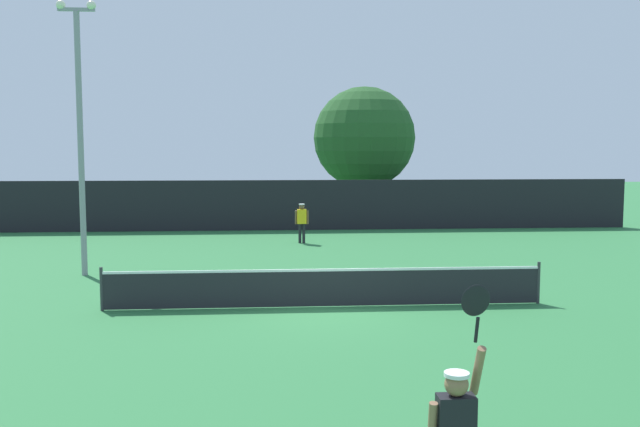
% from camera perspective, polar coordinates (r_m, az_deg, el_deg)
% --- Properties ---
extents(ground_plane, '(120.00, 120.00, 0.00)m').
position_cam_1_polar(ground_plane, '(17.41, 0.41, -7.69)').
color(ground_plane, '#2D723D').
extents(tennis_net, '(10.98, 0.08, 1.07)m').
position_cam_1_polar(tennis_net, '(17.30, 0.42, -6.04)').
color(tennis_net, '#232328').
rests_on(tennis_net, ground).
extents(perimeter_fence, '(32.34, 0.12, 2.40)m').
position_cam_1_polar(perimeter_fence, '(33.21, -1.81, 0.70)').
color(perimeter_fence, black).
rests_on(perimeter_fence, ground).
extents(player_receiving, '(0.57, 0.24, 1.64)m').
position_cam_1_polar(player_receiving, '(28.65, -1.51, -0.47)').
color(player_receiving, yellow).
rests_on(player_receiving, ground).
extents(tennis_ball, '(0.07, 0.07, 0.07)m').
position_cam_1_polar(tennis_ball, '(19.92, 0.84, -5.91)').
color(tennis_ball, '#CCE033').
rests_on(tennis_ball, ground).
extents(light_pole, '(1.18, 0.28, 8.36)m').
position_cam_1_polar(light_pole, '(22.52, -19.16, 7.16)').
color(light_pole, gray).
rests_on(light_pole, ground).
extents(large_tree, '(5.73, 5.73, 7.37)m').
position_cam_1_polar(large_tree, '(39.36, 3.66, 6.23)').
color(large_tree, brown).
rests_on(large_tree, ground).
extents(parked_car_near, '(2.29, 4.36, 1.69)m').
position_cam_1_polar(parked_car_near, '(41.75, 1.15, 1.09)').
color(parked_car_near, '#B7B7BC').
rests_on(parked_car_near, ground).
extents(parked_car_mid, '(2.13, 4.30, 1.69)m').
position_cam_1_polar(parked_car_mid, '(39.32, 7.83, 0.77)').
color(parked_car_mid, '#B7B7BC').
rests_on(parked_car_mid, ground).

